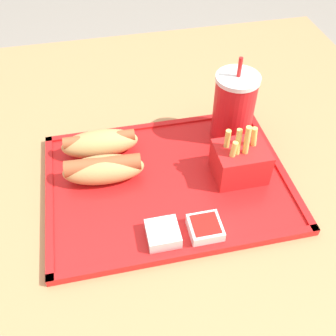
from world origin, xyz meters
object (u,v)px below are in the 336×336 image
soda_cup (234,107)px  hot_dog_near (104,169)px  fries_carton (240,161)px  sauce_cup_mayo (163,233)px  hot_dog_far (100,143)px  sauce_cup_ketchup (205,228)px

soda_cup → hot_dog_near: size_ratio=1.18×
soda_cup → fries_carton: (-0.02, -0.10, -0.03)m
soda_cup → fries_carton: bearing=-101.0°
fries_carton → soda_cup: bearing=79.0°
soda_cup → sauce_cup_mayo: 0.27m
soda_cup → hot_dog_far: (-0.24, -0.00, -0.04)m
soda_cup → sauce_cup_ketchup: soda_cup is taller
sauce_cup_mayo → sauce_cup_ketchup: 0.06m
soda_cup → sauce_cup_mayo: (-0.17, -0.20, -0.05)m
sauce_cup_mayo → sauce_cup_ketchup: (0.06, -0.00, 0.00)m
soda_cup → sauce_cup_ketchup: size_ratio=3.39×
sauce_cup_mayo → sauce_cup_ketchup: bearing=-3.6°
hot_dog_far → sauce_cup_ketchup: bearing=-56.5°
hot_dog_near → soda_cup: bearing=15.1°
hot_dog_far → soda_cup: bearing=0.1°
soda_cup → sauce_cup_ketchup: (-0.11, -0.21, -0.05)m
hot_dog_near → fries_carton: (0.22, -0.04, 0.01)m
hot_dog_near → sauce_cup_ketchup: size_ratio=2.86×
soda_cup → hot_dog_near: 0.26m
hot_dog_far → fries_carton: bearing=-24.5°
soda_cup → sauce_cup_mayo: size_ratio=3.39×
soda_cup → sauce_cup_ketchup: 0.24m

